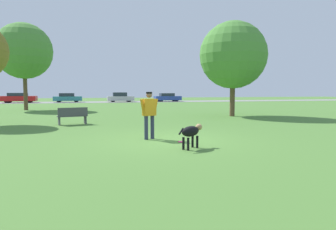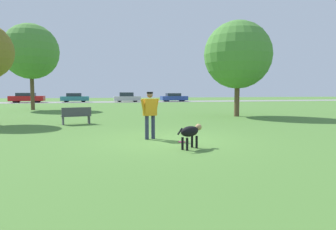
{
  "view_description": "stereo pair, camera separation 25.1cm",
  "coord_description": "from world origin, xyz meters",
  "px_view_note": "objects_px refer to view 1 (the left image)",
  "views": [
    {
      "loc": [
        -2.4,
        -9.65,
        1.66
      ],
      "look_at": [
        -0.13,
        -0.65,
        0.9
      ],
      "focal_mm": 32.0,
      "sensor_mm": 36.0,
      "label": 1
    },
    {
      "loc": [
        -2.15,
        -9.71,
        1.66
      ],
      "look_at": [
        -0.13,
        -0.65,
        0.9
      ],
      "focal_mm": 32.0,
      "sensor_mm": 36.0,
      "label": 2
    }
  ],
  "objects_px": {
    "parked_car_silver": "(120,97)",
    "park_bench": "(73,115)",
    "parked_car_blue": "(167,97)",
    "tree_near_right": "(233,55)",
    "dog": "(191,132)",
    "tree_far_left": "(24,51)",
    "parked_car_red": "(19,98)",
    "parked_car_teal": "(68,98)",
    "frisbee": "(181,142)",
    "person": "(149,111)"
  },
  "relations": [
    {
      "from": "frisbee",
      "to": "dog",
      "type": "bearing_deg",
      "value": -91.91
    },
    {
      "from": "tree_far_left",
      "to": "tree_near_right",
      "type": "relative_size",
      "value": 1.2
    },
    {
      "from": "person",
      "to": "parked_car_silver",
      "type": "xyz_separation_m",
      "value": [
        2.09,
        34.12,
        -0.29
      ]
    },
    {
      "from": "dog",
      "to": "frisbee",
      "type": "xyz_separation_m",
      "value": [
        0.04,
        1.11,
        -0.47
      ]
    },
    {
      "from": "person",
      "to": "tree_far_left",
      "type": "height_order",
      "value": "tree_far_left"
    },
    {
      "from": "parked_car_teal",
      "to": "park_bench",
      "type": "distance_m",
      "value": 29.57
    },
    {
      "from": "tree_near_right",
      "to": "parked_car_red",
      "type": "xyz_separation_m",
      "value": [
        -18.5,
        26.61,
        -3.23
      ]
    },
    {
      "from": "parked_car_red",
      "to": "park_bench",
      "type": "xyz_separation_m",
      "value": [
        8.77,
        -29.15,
        -0.23
      ]
    },
    {
      "from": "tree_far_left",
      "to": "parked_car_silver",
      "type": "height_order",
      "value": "tree_far_left"
    },
    {
      "from": "person",
      "to": "tree_far_left",
      "type": "relative_size",
      "value": 0.22
    },
    {
      "from": "tree_far_left",
      "to": "tree_near_right",
      "type": "height_order",
      "value": "tree_far_left"
    },
    {
      "from": "parked_car_teal",
      "to": "park_bench",
      "type": "height_order",
      "value": "parked_car_teal"
    },
    {
      "from": "dog",
      "to": "park_bench",
      "type": "xyz_separation_m",
      "value": [
        -3.68,
        7.16,
        -0.03
      ]
    },
    {
      "from": "tree_near_right",
      "to": "park_bench",
      "type": "height_order",
      "value": "tree_near_right"
    },
    {
      "from": "dog",
      "to": "frisbee",
      "type": "relative_size",
      "value": 4.25
    },
    {
      "from": "frisbee",
      "to": "park_bench",
      "type": "bearing_deg",
      "value": 121.54
    },
    {
      "from": "parked_car_teal",
      "to": "parked_car_silver",
      "type": "xyz_separation_m",
      "value": [
        7.37,
        -0.57,
        0.02
      ]
    },
    {
      "from": "tree_far_left",
      "to": "park_bench",
      "type": "xyz_separation_m",
      "value": [
        4.55,
        -12.4,
        -4.51
      ]
    },
    {
      "from": "parked_car_silver",
      "to": "park_bench",
      "type": "xyz_separation_m",
      "value": [
        -4.9,
        -28.89,
        -0.22
      ]
    },
    {
      "from": "frisbee",
      "to": "parked_car_blue",
      "type": "bearing_deg",
      "value": 76.66
    },
    {
      "from": "tree_far_left",
      "to": "parked_car_teal",
      "type": "distance_m",
      "value": 17.73
    },
    {
      "from": "dog",
      "to": "parked_car_silver",
      "type": "height_order",
      "value": "parked_car_silver"
    },
    {
      "from": "parked_car_teal",
      "to": "tree_near_right",
      "type": "bearing_deg",
      "value": -66.16
    },
    {
      "from": "parked_car_red",
      "to": "dog",
      "type": "bearing_deg",
      "value": -71.28
    },
    {
      "from": "tree_near_right",
      "to": "dog",
      "type": "bearing_deg",
      "value": -121.96
    },
    {
      "from": "person",
      "to": "tree_near_right",
      "type": "bearing_deg",
      "value": 27.76
    },
    {
      "from": "tree_near_right",
      "to": "parked_car_red",
      "type": "bearing_deg",
      "value": 124.81
    },
    {
      "from": "parked_car_red",
      "to": "parked_car_silver",
      "type": "height_order",
      "value": "parked_car_silver"
    },
    {
      "from": "tree_far_left",
      "to": "parked_car_blue",
      "type": "bearing_deg",
      "value": 44.93
    },
    {
      "from": "parked_car_blue",
      "to": "park_bench",
      "type": "height_order",
      "value": "parked_car_blue"
    },
    {
      "from": "tree_far_left",
      "to": "park_bench",
      "type": "relative_size",
      "value": 5.02
    },
    {
      "from": "parked_car_red",
      "to": "frisbee",
      "type": "bearing_deg",
      "value": -70.67
    },
    {
      "from": "park_bench",
      "to": "parked_car_red",
      "type": "bearing_deg",
      "value": -87.38
    },
    {
      "from": "dog",
      "to": "tree_near_right",
      "type": "distance_m",
      "value": 11.94
    },
    {
      "from": "person",
      "to": "frisbee",
      "type": "bearing_deg",
      "value": -63.32
    },
    {
      "from": "dog",
      "to": "tree_near_right",
      "type": "relative_size",
      "value": 0.15
    },
    {
      "from": "frisbee",
      "to": "tree_near_right",
      "type": "height_order",
      "value": "tree_near_right"
    },
    {
      "from": "dog",
      "to": "parked_car_blue",
      "type": "bearing_deg",
      "value": 40.39
    },
    {
      "from": "tree_far_left",
      "to": "parked_car_silver",
      "type": "bearing_deg",
      "value": 60.19
    },
    {
      "from": "tree_near_right",
      "to": "parked_car_red",
      "type": "distance_m",
      "value": 32.57
    },
    {
      "from": "parked_car_blue",
      "to": "parked_car_silver",
      "type": "bearing_deg",
      "value": 178.4
    },
    {
      "from": "frisbee",
      "to": "parked_car_silver",
      "type": "height_order",
      "value": "parked_car_silver"
    },
    {
      "from": "tree_far_left",
      "to": "parked_car_red",
      "type": "bearing_deg",
      "value": 104.14
    },
    {
      "from": "person",
      "to": "parked_car_red",
      "type": "bearing_deg",
      "value": 88.08
    },
    {
      "from": "person",
      "to": "parked_car_red",
      "type": "height_order",
      "value": "person"
    },
    {
      "from": "frisbee",
      "to": "parked_car_silver",
      "type": "relative_size",
      "value": 0.06
    },
    {
      "from": "dog",
      "to": "parked_car_blue",
      "type": "xyz_separation_m",
      "value": [
        8.33,
        36.07,
        0.14
      ]
    },
    {
      "from": "frisbee",
      "to": "person",
      "type": "bearing_deg",
      "value": 137.23
    },
    {
      "from": "tree_near_right",
      "to": "park_bench",
      "type": "bearing_deg",
      "value": -165.37
    },
    {
      "from": "tree_near_right",
      "to": "park_bench",
      "type": "distance_m",
      "value": 10.64
    }
  ]
}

